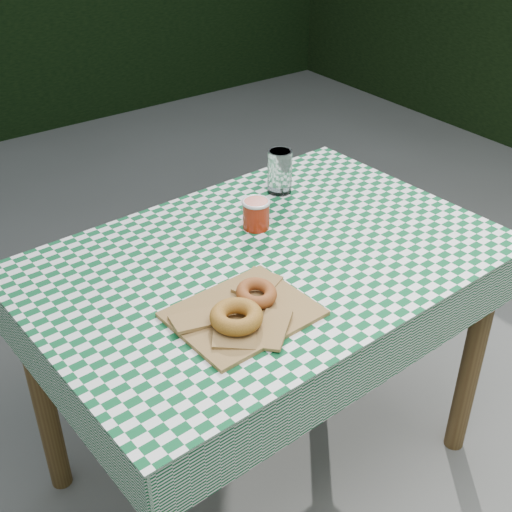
{
  "coord_description": "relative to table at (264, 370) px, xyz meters",
  "views": [
    {
      "loc": [
        -0.67,
        -1.25,
        1.65
      ],
      "look_at": [
        0.13,
        -0.16,
        0.79
      ],
      "focal_mm": 47.13,
      "sensor_mm": 36.0,
      "label": 1
    }
  ],
  "objects": [
    {
      "name": "drinking_glass",
      "position": [
        0.24,
        0.26,
        0.44
      ],
      "size": [
        0.08,
        0.08,
        0.13
      ],
      "primitive_type": "cylinder",
      "rotation": [
        0.0,
        0.0,
        0.17
      ],
      "color": "white",
      "rests_on": "tablecloth"
    },
    {
      "name": "tablecloth",
      "position": [
        0.0,
        0.0,
        0.38
      ],
      "size": [
        1.21,
        0.84,
        0.01
      ],
      "primitive_type": "cube",
      "rotation": [
        0.0,
        0.0,
        0.05
      ],
      "color": "#0C5129",
      "rests_on": "table"
    },
    {
      "name": "paper_bag",
      "position": [
        -0.19,
        -0.17,
        0.39
      ],
      "size": [
        0.31,
        0.26,
        0.02
      ],
      "primitive_type": "cube",
      "rotation": [
        0.0,
        0.0,
        0.06
      ],
      "color": "olive",
      "rests_on": "tablecloth"
    },
    {
      "name": "table",
      "position": [
        0.0,
        0.0,
        0.0
      ],
      "size": [
        1.19,
        0.82,
        0.75
      ],
      "primitive_type": "cube",
      "rotation": [
        0.0,
        0.0,
        0.05
      ],
      "color": "#55391D",
      "rests_on": "ground"
    },
    {
      "name": "bagel_back",
      "position": [
        -0.14,
        -0.15,
        0.41
      ],
      "size": [
        0.1,
        0.1,
        0.03
      ],
      "primitive_type": "torus",
      "rotation": [
        0.0,
        0.0,
        0.09
      ],
      "color": "brown",
      "rests_on": "paper_bag"
    },
    {
      "name": "bagel_front",
      "position": [
        -0.22,
        -0.2,
        0.41
      ],
      "size": [
        0.15,
        0.15,
        0.04
      ],
      "primitive_type": "torus",
      "rotation": [
        0.0,
        0.0,
        0.49
      ],
      "color": "#A56922",
      "rests_on": "paper_bag"
    },
    {
      "name": "coffee_mug",
      "position": [
        0.06,
        0.13,
        0.42
      ],
      "size": [
        0.19,
        0.19,
        0.08
      ],
      "primitive_type": null,
      "rotation": [
        0.0,
        0.0,
        0.43
      ],
      "color": "maroon",
      "rests_on": "tablecloth"
    },
    {
      "name": "ground",
      "position": [
        -0.18,
        0.13,
        -0.38
      ],
      "size": [
        60.0,
        60.0,
        0.0
      ],
      "primitive_type": "plane",
      "color": "#555550",
      "rests_on": "ground"
    }
  ]
}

